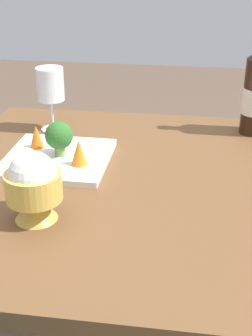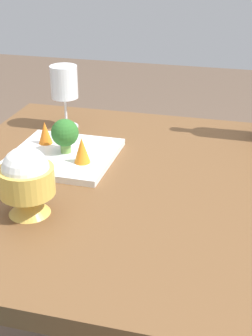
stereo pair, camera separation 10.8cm
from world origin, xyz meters
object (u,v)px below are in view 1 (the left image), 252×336
at_px(broccoli_floret, 59,136).
at_px(carrot_garnish_right, 36,136).
at_px(rice_bowl, 34,185).
at_px(carrot_garnish_left, 79,152).
at_px(wine_glass, 50,86).
at_px(serving_plate, 58,159).

height_order(broccoli_floret, carrot_garnish_right, broccoli_floret).
distance_m(rice_bowl, carrot_garnish_left, 0.22).
bearing_deg(wine_glass, serving_plate, 108.81).
xyz_separation_m(serving_plate, broccoli_floret, (-0.01, -0.00, 0.06)).
xyz_separation_m(rice_bowl, serving_plate, (0.03, -0.26, -0.07)).
bearing_deg(broccoli_floret, serving_plate, 39.04).
relative_size(carrot_garnish_left, carrot_garnish_right, 1.08).
bearing_deg(carrot_garnish_left, carrot_garnish_right, -33.18).
height_order(rice_bowl, serving_plate, rice_bowl).
bearing_deg(carrot_garnish_right, serving_plate, 145.30).
distance_m(carrot_garnish_left, carrot_garnish_right, 0.16).
bearing_deg(rice_bowl, broccoli_floret, -84.97).
distance_m(wine_glass, serving_plate, 0.25).
height_order(wine_glass, broccoli_floret, wine_glass).
xyz_separation_m(wine_glass, carrot_garnish_left, (-0.13, 0.24, -0.08)).
bearing_deg(carrot_garnish_right, broccoli_floret, 150.55).
height_order(serving_plate, carrot_garnish_right, carrot_garnish_right).
relative_size(rice_bowl, serving_plate, 0.56).
bearing_deg(carrot_garnish_right, rice_bowl, 107.24).
relative_size(wine_glass, carrot_garnish_left, 2.85).
xyz_separation_m(wine_glass, carrot_garnish_right, (-0.00, 0.16, -0.08)).
height_order(rice_bowl, carrot_garnish_left, rice_bowl).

